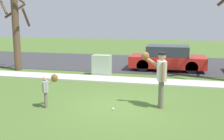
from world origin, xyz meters
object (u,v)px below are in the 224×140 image
object	(u,v)px
parked_hatchback_red	(168,58)
person_adult	(160,73)
baseball	(113,109)
street_tree_far	(16,27)
person_child	(48,86)
utility_cabinet	(102,65)

from	to	relation	value
parked_hatchback_red	person_adult	bearing A→B (deg)	-89.75
baseball	parked_hatchback_red	size ratio (longest dim) A/B	0.02
street_tree_far	baseball	bearing A→B (deg)	-39.00
person_child	utility_cabinet	distance (m)	5.23
parked_hatchback_red	street_tree_far	bearing A→B (deg)	-166.99
person_adult	street_tree_far	bearing A→B (deg)	-43.91
street_tree_far	parked_hatchback_red	distance (m)	8.28
person_child	parked_hatchback_red	bearing A→B (deg)	51.61
baseball	street_tree_far	bearing A→B (deg)	141.00
person_child	street_tree_far	distance (m)	7.27
street_tree_far	parked_hatchback_red	world-z (taller)	street_tree_far
person_child	person_adult	bearing A→B (deg)	-0.37
baseball	person_adult	bearing A→B (deg)	23.52
baseball	utility_cabinet	size ratio (longest dim) A/B	0.07
person_child	utility_cabinet	size ratio (longest dim) A/B	1.05
person_child	utility_cabinet	xyz separation A→B (m)	(0.33, 5.22, -0.18)
person_adult	parked_hatchback_red	bearing A→B (deg)	-103.00
person_adult	baseball	xyz separation A→B (m)	(-1.38, -0.60, -1.07)
person_adult	utility_cabinet	xyz separation A→B (m)	(-3.13, 4.43, -0.60)
person_child	baseball	distance (m)	2.19
parked_hatchback_red	utility_cabinet	bearing A→B (deg)	-145.96
utility_cabinet	parked_hatchback_red	distance (m)	3.75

